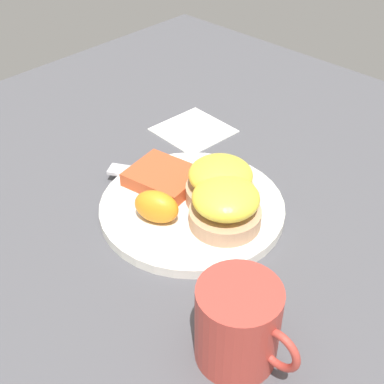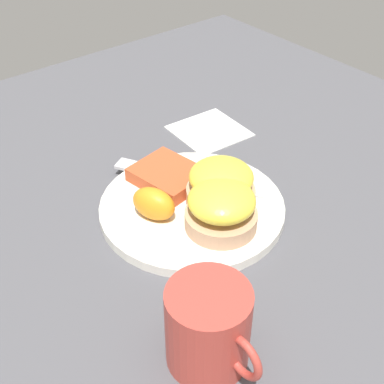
{
  "view_description": "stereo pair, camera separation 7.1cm",
  "coord_description": "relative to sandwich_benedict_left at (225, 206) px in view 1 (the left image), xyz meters",
  "views": [
    {
      "loc": [
        0.39,
        -0.41,
        0.47
      ],
      "look_at": [
        0.0,
        0.0,
        0.03
      ],
      "focal_mm": 50.0,
      "sensor_mm": 36.0,
      "label": 1
    },
    {
      "loc": [
        0.44,
        -0.36,
        0.47
      ],
      "look_at": [
        0.0,
        0.0,
        0.03
      ],
      "focal_mm": 50.0,
      "sensor_mm": 36.0,
      "label": 2
    }
  ],
  "objects": [
    {
      "name": "hashbrown_patty",
      "position": [
        -0.12,
        0.01,
        -0.02
      ],
      "size": [
        0.11,
        0.09,
        0.02
      ],
      "primitive_type": "cube",
      "rotation": [
        0.0,
        0.0,
        0.17
      ],
      "color": "#B94C29",
      "rests_on": "plate"
    },
    {
      "name": "sandwich_benedict_right",
      "position": [
        -0.04,
        0.03,
        0.0
      ],
      "size": [
        0.09,
        0.09,
        0.06
      ],
      "color": "tan",
      "rests_on": "plate"
    },
    {
      "name": "fork",
      "position": [
        -0.12,
        0.02,
        -0.03
      ],
      "size": [
        0.21,
        0.13,
        0.0
      ],
      "color": "silver",
      "rests_on": "plate"
    },
    {
      "name": "sandwich_benedict_left",
      "position": [
        0.0,
        0.0,
        0.0
      ],
      "size": [
        0.09,
        0.09,
        0.06
      ],
      "color": "tan",
      "rests_on": "plate"
    },
    {
      "name": "cup",
      "position": [
        0.13,
        -0.13,
        0.0
      ],
      "size": [
        0.12,
        0.08,
        0.09
      ],
      "color": "#B23D33",
      "rests_on": "ground_plane"
    },
    {
      "name": "orange_wedge",
      "position": [
        -0.07,
        -0.05,
        -0.01
      ],
      "size": [
        0.07,
        0.06,
        0.04
      ],
      "primitive_type": "ellipsoid",
      "rotation": [
        0.0,
        0.0,
        0.39
      ],
      "color": "orange",
      "rests_on": "plate"
    },
    {
      "name": "napkin",
      "position": [
        -0.2,
        0.16,
        -0.04
      ],
      "size": [
        0.12,
        0.12,
        0.0
      ],
      "primitive_type": "cube",
      "rotation": [
        0.0,
        0.0,
        -0.07
      ],
      "color": "white",
      "rests_on": "ground_plane"
    },
    {
      "name": "ground_plane",
      "position": [
        -0.06,
        0.0,
        -0.04
      ],
      "size": [
        1.1,
        1.1,
        0.0
      ],
      "primitive_type": "plane",
      "color": "#4C4C51"
    },
    {
      "name": "plate",
      "position": [
        -0.06,
        0.0,
        -0.04
      ],
      "size": [
        0.25,
        0.25,
        0.01
      ],
      "primitive_type": "cylinder",
      "color": "silver",
      "rests_on": "ground_plane"
    }
  ]
}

